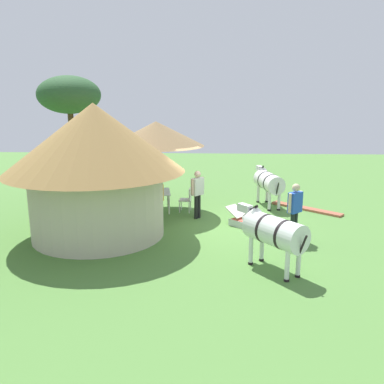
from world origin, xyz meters
name	(u,v)px	position (x,y,z in m)	size (l,w,h in m)	color
ground_plane	(213,226)	(0.00, 0.00, 0.00)	(36.00, 36.00, 0.00)	#51823B
thatched_hut	(96,162)	(-1.05, 3.51, 2.28)	(5.31, 5.31, 4.00)	beige
shade_umbrella	(156,134)	(1.78, 2.09, 2.87)	(3.50, 3.50, 3.32)	brown
patio_dining_table	(157,194)	(1.78, 2.09, 0.65)	(1.34, 1.11, 0.74)	silver
patio_chair_near_lawn	(187,198)	(1.67, 0.95, 0.52)	(0.48, 0.46, 0.90)	white
patio_chair_east_end	(128,196)	(1.92, 3.22, 0.52)	(0.49, 0.47, 0.90)	silver
guest_beside_umbrella	(157,197)	(0.12, 1.87, 0.95)	(0.45, 0.43, 1.57)	black
guest_behind_table	(197,190)	(0.85, 0.55, 1.02)	(0.48, 0.46, 1.69)	black
standing_watcher	(295,207)	(-1.24, -2.37, 1.03)	(0.48, 0.48, 1.72)	black
striped_lounge_chair	(240,218)	(0.15, -0.88, 0.25)	(0.94, 0.95, 0.60)	#C0503E
zebra_nearest_camera	(273,231)	(-3.40, -1.43, 0.99)	(1.90, 1.62, 1.52)	silver
zebra_by_umbrella	(268,182)	(2.66, -2.14, 0.96)	(2.32, 1.04, 1.50)	silver
acacia_tree_left_background	(69,96)	(3.78, 5.88, 4.22)	(2.55, 2.55, 5.03)	#48361D
brick_patio_kerb	(306,209)	(2.17, -3.53, 0.04)	(2.80, 0.36, 0.08)	#A65941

